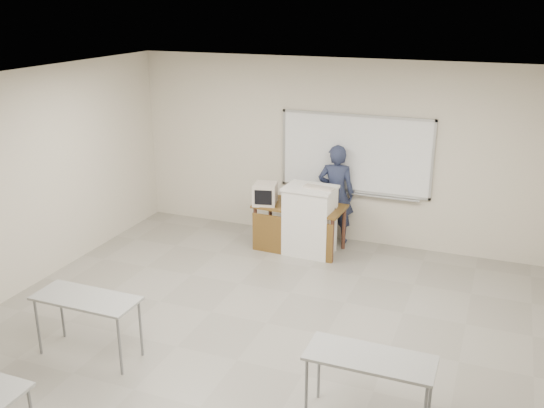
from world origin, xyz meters
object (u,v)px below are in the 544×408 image
at_px(laptop, 327,202).
at_px(keyboard, 319,188).
at_px(crt_monitor, 265,194).
at_px(presenter, 336,194).
at_px(instructor_desk, 297,220).
at_px(whiteboard, 355,155).
at_px(podium, 310,220).
at_px(mouse, 308,209).

height_order(laptop, keyboard, keyboard).
relative_size(crt_monitor, presenter, 0.25).
bearing_deg(laptop, presenter, 79.66).
bearing_deg(crt_monitor, instructor_desk, -11.27).
height_order(whiteboard, podium, whiteboard).
height_order(whiteboard, laptop, whiteboard).
relative_size(whiteboard, keyboard, 5.16).
bearing_deg(podium, presenter, 72.22).
xyz_separation_m(podium, laptop, (0.20, 0.26, 0.25)).
bearing_deg(presenter, mouse, 65.16).
bearing_deg(podium, crt_monitor, -175.34).
distance_m(whiteboard, keyboard, 0.94).
relative_size(whiteboard, instructor_desk, 1.75).
bearing_deg(laptop, instructor_desk, -150.67).
bearing_deg(presenter, keyboard, 75.54).
bearing_deg(podium, instructor_desk, -173.94).
distance_m(podium, presenter, 0.73).
bearing_deg(keyboard, crt_monitor, -172.77).
relative_size(whiteboard, presenter, 1.50).
height_order(podium, crt_monitor, podium).
distance_m(crt_monitor, presenter, 1.19).
bearing_deg(laptop, crt_monitor, -168.02).
bearing_deg(laptop, whiteboard, 55.06).
height_order(podium, presenter, presenter).
bearing_deg(whiteboard, podium, -123.07).
bearing_deg(podium, laptop, 54.87).
distance_m(whiteboard, presenter, 0.72).
relative_size(crt_monitor, mouse, 4.53).
bearing_deg(whiteboard, instructor_desk, -131.93).
relative_size(laptop, presenter, 0.21).
xyz_separation_m(crt_monitor, presenter, (0.99, 0.66, -0.09)).
bearing_deg(whiteboard, presenter, -153.34).
distance_m(instructor_desk, laptop, 0.55).
relative_size(podium, presenter, 0.67).
height_order(whiteboard, keyboard, whiteboard).
distance_m(laptop, keyboard, 0.43).
bearing_deg(mouse, keyboard, 13.11).
height_order(mouse, presenter, presenter).
relative_size(mouse, keyboard, 0.19).
bearing_deg(laptop, mouse, -123.79).
bearing_deg(presenter, whiteboard, -160.23).
distance_m(laptop, presenter, 0.38).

